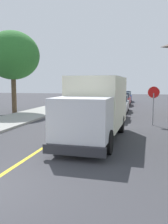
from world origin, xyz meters
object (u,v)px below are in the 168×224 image
Objects in this scene: street_tree_down_block at (13,56)px; stop_sign at (154,98)px; box_truck at (96,105)px; parked_car_far at (123,99)px; parked_car_mid at (119,104)px; parked_car_furthest at (125,97)px; parked_car_near at (113,109)px.

stop_sign is at bearing -17.99° from street_tree_down_block.
box_truck is at bearing -43.08° from street_tree_down_block.
parked_car_far is at bearing 47.16° from street_tree_down_block.
box_truck is at bearing -90.09° from parked_car_mid.
parked_car_furthest is 0.57× the size of street_tree_down_block.
parked_car_mid is at bearing 19.39° from street_tree_down_block.
box_truck reaches higher than parked_car_furthest.
parked_car_furthest is at bearing 60.18° from street_tree_down_block.
parked_car_mid is (-0.04, 5.54, 0.00)m from parked_car_near.
parked_car_furthest is (-0.26, 25.83, -0.97)m from box_truck.
parked_car_near is at bearing -11.90° from street_tree_down_block.
stop_sign reaches higher than parked_car_far.
box_truck is 1.64× the size of parked_car_furthest.
parked_car_near and parked_car_mid have the same top height.
box_truck is 1.64× the size of parked_car_near.
parked_car_near is 1.00× the size of parked_car_mid.
stop_sign is at bearing -35.22° from parked_car_near.
box_truck is 25.85m from parked_car_furthest.
street_tree_down_block is at bearing 168.10° from parked_car_near.
stop_sign is (2.95, -2.08, 1.06)m from parked_car_near.
parked_car_furthest is at bearing 90.57° from box_truck.
box_truck is 1.64× the size of parked_car_mid.
parked_car_furthest is at bearing 90.99° from parked_car_far.
parked_car_near is 18.74m from parked_car_furthest.
parked_car_mid is at bearing 90.45° from parked_car_near.
box_truck is at bearing -90.51° from parked_car_near.
box_truck is 7.16m from parked_car_near.
parked_car_furthest is (-0.28, 13.20, 0.00)m from parked_car_mid.
stop_sign is (3.17, -14.58, 1.06)m from parked_car_far.
street_tree_down_block reaches higher than parked_car_furthest.
street_tree_down_block is at bearing -132.84° from parked_car_far.
parked_car_mid is 11.42m from street_tree_down_block.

